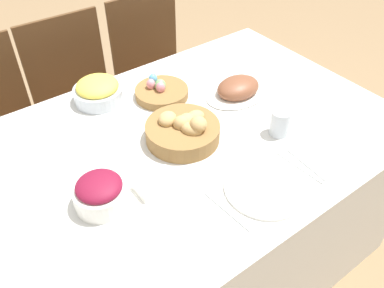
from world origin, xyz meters
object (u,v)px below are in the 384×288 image
at_px(fork, 228,211).
at_px(drinking_cup, 280,123).
at_px(knife, 299,167).
at_px(egg_basket, 161,91).
at_px(beet_salad_bowl, 100,193).
at_px(ham_platter, 238,89).
at_px(pineapple_bowl, 98,91).
at_px(dinner_plate, 265,188).
at_px(spoon, 305,164).
at_px(bread_basket, 183,130).
at_px(butter_dish, 156,183).
at_px(chair_far_right, 157,71).
at_px(chair_far_center, 81,99).

xyz_separation_m(fork, drinking_cup, (0.39, 0.17, 0.05)).
distance_m(fork, knife, 0.32).
height_order(egg_basket, beet_salad_bowl, beet_salad_bowl).
distance_m(ham_platter, drinking_cup, 0.29).
height_order(pineapple_bowl, dinner_plate, pineapple_bowl).
height_order(beet_salad_bowl, spoon, beet_salad_bowl).
height_order(bread_basket, knife, bread_basket).
bearing_deg(butter_dish, chair_far_right, 57.59).
relative_size(dinner_plate, butter_dish, 2.04).
distance_m(chair_far_center, dinner_plate, 1.24).
relative_size(spoon, butter_dish, 1.48).
xyz_separation_m(bread_basket, pineapple_bowl, (-0.13, 0.40, 0.01)).
bearing_deg(butter_dish, dinner_plate, -38.12).
bearing_deg(beet_salad_bowl, chair_far_right, 49.96).
relative_size(ham_platter, beet_salad_bowl, 1.77).
relative_size(pineapple_bowl, dinner_plate, 0.75).
height_order(chair_far_right, knife, chair_far_right).
bearing_deg(beet_salad_bowl, dinner_plate, -29.91).
relative_size(egg_basket, ham_platter, 0.75).
relative_size(chair_far_right, fork, 4.63).
distance_m(beet_salad_bowl, spoon, 0.68).
distance_m(chair_far_right, egg_basket, 0.72).
distance_m(chair_far_right, drinking_cup, 1.09).
xyz_separation_m(knife, drinking_cup, (0.08, 0.17, 0.05)).
bearing_deg(chair_far_center, ham_platter, -59.83).
distance_m(bread_basket, knife, 0.42).
bearing_deg(egg_basket, ham_platter, -34.26).
distance_m(bread_basket, dinner_plate, 0.37).
xyz_separation_m(dinner_plate, spoon, (0.19, 0.00, -0.00)).
bearing_deg(egg_basket, dinner_plate, -91.90).
bearing_deg(beet_salad_bowl, fork, -41.79).
xyz_separation_m(chair_far_right, drinking_cup, (-0.12, -1.03, 0.32)).
height_order(dinner_plate, spoon, dinner_plate).
xyz_separation_m(ham_platter, dinner_plate, (-0.28, -0.45, -0.02)).
height_order(bread_basket, butter_dish, bread_basket).
relative_size(egg_basket, pineapple_bowl, 1.09).
bearing_deg(pineapple_bowl, spoon, -63.02).
relative_size(chair_far_right, spoon, 4.63).
distance_m(knife, spoon, 0.03).
bearing_deg(ham_platter, fork, -134.31).
xyz_separation_m(ham_platter, drinking_cup, (-0.05, -0.28, 0.02)).
relative_size(bread_basket, dinner_plate, 1.01).
xyz_separation_m(spoon, butter_dish, (-0.46, 0.22, 0.01)).
distance_m(pineapple_bowl, drinking_cup, 0.73).
relative_size(chair_far_right, pineapple_bowl, 4.46).
bearing_deg(butter_dish, fork, -61.58).
bearing_deg(fork, ham_platter, 41.84).
bearing_deg(chair_far_center, spoon, -73.88).
relative_size(fork, butter_dish, 1.48).
relative_size(egg_basket, dinner_plate, 0.82).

